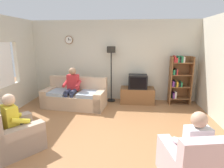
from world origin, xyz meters
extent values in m
plane|color=#9E6B42|center=(0.00, 0.00, 0.00)|extent=(12.00, 12.00, 0.00)
cube|color=beige|center=(0.00, 2.66, 1.35)|extent=(6.20, 0.12, 2.70)
cylinder|color=brown|center=(-1.52, 2.58, 2.05)|extent=(0.28, 0.03, 0.28)
cylinder|color=white|center=(-1.52, 2.56, 2.05)|extent=(0.24, 0.01, 0.24)
cube|color=black|center=(-1.52, 2.56, 2.08)|extent=(0.02, 0.01, 0.09)
cube|color=black|center=(-1.48, 2.56, 2.05)|extent=(0.11, 0.01, 0.01)
cube|color=beige|center=(-2.86, 2.10, 1.40)|extent=(0.12, 1.10, 1.20)
cube|color=tan|center=(-1.13, 1.64, 0.21)|extent=(1.98, 1.03, 0.42)
cube|color=tan|center=(-1.09, 2.00, 0.66)|extent=(1.91, 0.39, 0.48)
cube|color=tan|center=(-0.29, 1.55, 0.28)|extent=(0.31, 0.86, 0.56)
cube|color=tan|center=(-1.96, 1.73, 0.28)|extent=(0.31, 0.86, 0.56)
cube|color=#9EADBC|center=(-0.64, 1.54, 0.47)|extent=(0.67, 0.74, 0.10)
cube|color=#9EADBC|center=(-1.63, 1.64, 0.47)|extent=(0.67, 0.74, 0.10)
cube|color=brown|center=(0.83, 2.25, 0.25)|extent=(1.10, 0.56, 0.51)
cube|color=black|center=(0.83, 2.51, 0.28)|extent=(1.10, 0.04, 0.03)
cube|color=black|center=(0.83, 2.23, 0.73)|extent=(0.60, 0.48, 0.44)
cube|color=black|center=(0.83, 1.98, 0.73)|extent=(0.50, 0.01, 0.36)
cube|color=brown|center=(1.88, 2.30, 0.78)|extent=(0.04, 0.36, 1.55)
cube|color=brown|center=(2.52, 2.30, 0.78)|extent=(0.04, 0.36, 1.55)
cube|color=brown|center=(2.20, 2.47, 0.78)|extent=(0.64, 0.02, 1.55)
cube|color=brown|center=(2.20, 2.30, 0.19)|extent=(0.60, 0.34, 0.02)
cube|color=black|center=(1.95, 2.28, 0.28)|extent=(0.04, 0.28, 0.15)
cube|color=#72338C|center=(2.00, 2.28, 0.29)|extent=(0.05, 0.28, 0.17)
cube|color=silver|center=(2.06, 2.28, 0.31)|extent=(0.06, 0.28, 0.22)
cube|color=brown|center=(2.20, 2.30, 0.58)|extent=(0.60, 0.34, 0.02)
cube|color=#72338C|center=(1.96, 2.28, 0.68)|extent=(0.06, 0.28, 0.17)
cube|color=black|center=(2.02, 2.28, 0.69)|extent=(0.05, 0.28, 0.19)
cube|color=gold|center=(2.08, 2.28, 0.68)|extent=(0.06, 0.28, 0.17)
cube|color=black|center=(2.15, 2.28, 0.67)|extent=(0.06, 0.28, 0.15)
cube|color=#267F4C|center=(2.21, 2.28, 0.67)|extent=(0.05, 0.28, 0.15)
cube|color=brown|center=(2.20, 2.30, 0.97)|extent=(0.60, 0.34, 0.02)
cube|color=#267F4C|center=(1.96, 2.28, 1.06)|extent=(0.05, 0.28, 0.15)
cube|color=black|center=(2.01, 2.28, 1.08)|extent=(0.04, 0.28, 0.20)
cube|color=red|center=(2.05, 2.28, 1.07)|extent=(0.03, 0.28, 0.17)
cube|color=brown|center=(2.20, 2.30, 1.36)|extent=(0.60, 0.34, 0.02)
cube|color=red|center=(1.95, 2.28, 1.47)|extent=(0.05, 0.28, 0.20)
cube|color=red|center=(2.01, 2.28, 1.44)|extent=(0.06, 0.28, 0.14)
cube|color=#267F4C|center=(2.06, 2.28, 1.47)|extent=(0.04, 0.28, 0.20)
cube|color=black|center=(2.11, 2.28, 1.45)|extent=(0.05, 0.28, 0.17)
cube|color=#267F4C|center=(2.17, 2.28, 1.47)|extent=(0.06, 0.28, 0.19)
cube|color=silver|center=(2.23, 2.28, 1.46)|extent=(0.04, 0.28, 0.18)
cylinder|color=black|center=(-0.05, 2.35, 0.01)|extent=(0.28, 0.28, 0.03)
cylinder|color=black|center=(-0.05, 2.35, 0.85)|extent=(0.04, 0.04, 1.70)
cylinder|color=black|center=(-0.05, 2.35, 1.75)|extent=(0.28, 0.28, 0.20)
cube|color=tan|center=(-1.55, -0.74, 0.20)|extent=(1.15, 1.16, 0.40)
cube|color=tan|center=(-1.77, -0.53, 0.28)|extent=(0.66, 0.75, 0.56)
cube|color=tan|center=(-1.31, -0.91, 0.28)|extent=(0.66, 0.75, 0.56)
cube|color=beige|center=(1.59, -1.63, 0.65)|extent=(0.82, 0.33, 0.50)
cube|color=beige|center=(1.22, -1.31, 0.28)|extent=(0.35, 0.82, 0.56)
cube|color=beige|center=(1.81, -1.19, 0.28)|extent=(0.35, 0.82, 0.56)
cube|color=red|center=(-1.16, 1.69, 0.78)|extent=(0.36, 0.23, 0.48)
sphere|color=#A37A5B|center=(-1.16, 1.68, 1.13)|extent=(0.22, 0.22, 0.22)
cylinder|color=#2D334C|center=(-1.09, 1.49, 0.54)|extent=(0.17, 0.39, 0.13)
cylinder|color=#2D334C|center=(-1.27, 1.51, 0.54)|extent=(0.17, 0.39, 0.13)
cylinder|color=#2D334C|center=(-1.11, 1.30, 0.26)|extent=(0.12, 0.12, 0.52)
cylinder|color=#2D334C|center=(-1.29, 1.32, 0.26)|extent=(0.12, 0.12, 0.52)
cylinder|color=red|center=(-0.96, 1.57, 0.76)|extent=(0.12, 0.34, 0.20)
cylinder|color=red|center=(-1.38, 1.61, 0.76)|extent=(0.12, 0.34, 0.20)
cube|color=yellow|center=(-1.58, -0.78, 0.66)|extent=(0.39, 0.37, 0.48)
sphere|color=#D8AD8C|center=(-1.58, -0.77, 1.01)|extent=(0.22, 0.22, 0.22)
cylinder|color=black|center=(-1.54, -0.57, 0.42)|extent=(0.34, 0.38, 0.13)
cylinder|color=black|center=(-1.40, -0.68, 0.42)|extent=(0.34, 0.38, 0.13)
cylinder|color=black|center=(-1.42, -0.42, 0.20)|extent=(0.15, 0.15, 0.40)
cylinder|color=black|center=(-1.28, -0.53, 0.20)|extent=(0.15, 0.15, 0.40)
cylinder|color=yellow|center=(-1.69, -0.57, 0.64)|extent=(0.28, 0.31, 0.20)
cylinder|color=yellow|center=(-1.36, -0.83, 0.64)|extent=(0.28, 0.31, 0.20)
cube|color=silver|center=(1.53, -1.32, 0.66)|extent=(0.37, 0.26, 0.48)
sphere|color=tan|center=(1.53, -1.31, 1.01)|extent=(0.22, 0.22, 0.22)
cylinder|color=black|center=(1.40, -1.15, 0.42)|extent=(0.20, 0.40, 0.13)
cylinder|color=black|center=(1.58, -1.11, 0.42)|extent=(0.20, 0.40, 0.13)
cylinder|color=black|center=(1.37, -0.96, 0.20)|extent=(0.13, 0.13, 0.40)
cylinder|color=black|center=(1.54, -0.93, 0.20)|extent=(0.13, 0.13, 0.40)
cylinder|color=silver|center=(1.30, -1.26, 0.64)|extent=(0.15, 0.34, 0.20)
cylinder|color=silver|center=(1.71, -1.18, 0.64)|extent=(0.15, 0.34, 0.20)
camera|label=1|loc=(0.58, -3.73, 2.06)|focal=29.73mm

